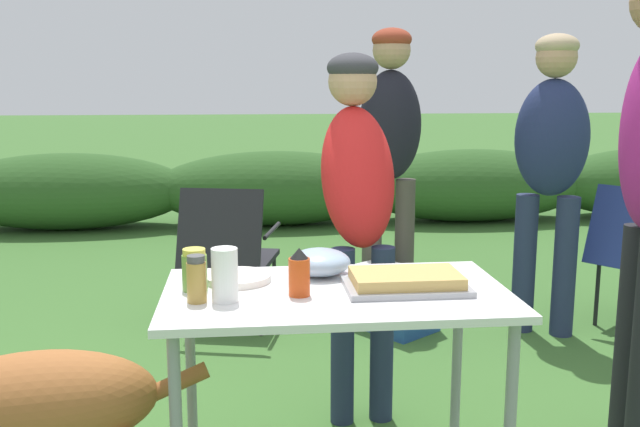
{
  "coord_description": "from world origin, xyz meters",
  "views": [
    {
      "loc": [
        -0.28,
        -2.18,
        1.39
      ],
      "look_at": [
        0.0,
        0.54,
        0.89
      ],
      "focal_mm": 40.0,
      "sensor_mm": 36.0,
      "label": 1
    }
  ],
  "objects_px": {
    "hot_sauce_bottle": "(299,273)",
    "standing_person_with_beanie": "(551,154)",
    "folding_table": "(336,313)",
    "mixing_bowl": "(320,262)",
    "cooler_box": "(391,299)",
    "standing_person_in_navy_coat": "(358,187)",
    "plate_stack": "(238,278)",
    "relish_jar": "(195,270)",
    "camp_chair_green_behind_table": "(228,249)",
    "spice_jar": "(196,279)",
    "standing_person_in_red_jacket": "(390,139)",
    "dog": "(11,413)",
    "food_tray": "(406,281)",
    "paper_cup_stack": "(225,275)"
  },
  "relations": [
    {
      "from": "mixing_bowl",
      "to": "cooler_box",
      "type": "height_order",
      "value": "mixing_bowl"
    },
    {
      "from": "folding_table",
      "to": "mixing_bowl",
      "type": "height_order",
      "value": "mixing_bowl"
    },
    {
      "from": "spice_jar",
      "to": "cooler_box",
      "type": "bearing_deg",
      "value": 61.38
    },
    {
      "from": "plate_stack",
      "to": "standing_person_in_navy_coat",
      "type": "xyz_separation_m",
      "value": [
        0.49,
        0.55,
        0.22
      ]
    },
    {
      "from": "standing_person_in_navy_coat",
      "to": "cooler_box",
      "type": "distance_m",
      "value": 1.34
    },
    {
      "from": "folding_table",
      "to": "dog",
      "type": "distance_m",
      "value": 1.0
    },
    {
      "from": "standing_person_with_beanie",
      "to": "plate_stack",
      "type": "bearing_deg",
      "value": -113.28
    },
    {
      "from": "mixing_bowl",
      "to": "paper_cup_stack",
      "type": "xyz_separation_m",
      "value": [
        -0.32,
        -0.27,
        0.04
      ]
    },
    {
      "from": "paper_cup_stack",
      "to": "standing_person_in_navy_coat",
      "type": "relative_size",
      "value": 0.11
    },
    {
      "from": "hot_sauce_bottle",
      "to": "standing_person_with_beanie",
      "type": "distance_m",
      "value": 2.17
    },
    {
      "from": "hot_sauce_bottle",
      "to": "camp_chair_green_behind_table",
      "type": "xyz_separation_m",
      "value": [
        -0.27,
        1.81,
        -0.34
      ]
    },
    {
      "from": "mixing_bowl",
      "to": "folding_table",
      "type": "bearing_deg",
      "value": -80.03
    },
    {
      "from": "plate_stack",
      "to": "folding_table",
      "type": "bearing_deg",
      "value": -23.62
    },
    {
      "from": "plate_stack",
      "to": "cooler_box",
      "type": "xyz_separation_m",
      "value": [
        0.85,
        1.56,
        -0.58
      ]
    },
    {
      "from": "mixing_bowl",
      "to": "camp_chair_green_behind_table",
      "type": "height_order",
      "value": "same"
    },
    {
      "from": "dog",
      "to": "camp_chair_green_behind_table",
      "type": "relative_size",
      "value": 1.3
    },
    {
      "from": "plate_stack",
      "to": "standing_person_in_navy_coat",
      "type": "distance_m",
      "value": 0.77
    },
    {
      "from": "cooler_box",
      "to": "paper_cup_stack",
      "type": "bearing_deg",
      "value": -63.06
    },
    {
      "from": "standing_person_in_navy_coat",
      "to": "plate_stack",
      "type": "bearing_deg",
      "value": -135.51
    },
    {
      "from": "food_tray",
      "to": "camp_chair_green_behind_table",
      "type": "bearing_deg",
      "value": 108.92
    },
    {
      "from": "dog",
      "to": "hot_sauce_bottle",
      "type": "bearing_deg",
      "value": -88.32
    },
    {
      "from": "food_tray",
      "to": "spice_jar",
      "type": "height_order",
      "value": "spice_jar"
    },
    {
      "from": "relish_jar",
      "to": "dog",
      "type": "xyz_separation_m",
      "value": [
        -0.51,
        -0.25,
        -0.34
      ]
    },
    {
      "from": "hot_sauce_bottle",
      "to": "standing_person_with_beanie",
      "type": "xyz_separation_m",
      "value": [
        1.49,
        1.57,
        0.2
      ]
    },
    {
      "from": "relish_jar",
      "to": "camp_chair_green_behind_table",
      "type": "relative_size",
      "value": 0.16
    },
    {
      "from": "folding_table",
      "to": "paper_cup_stack",
      "type": "xyz_separation_m",
      "value": [
        -0.35,
        -0.08,
        0.16
      ]
    },
    {
      "from": "plate_stack",
      "to": "relish_jar",
      "type": "relative_size",
      "value": 1.63
    },
    {
      "from": "hot_sauce_bottle",
      "to": "standing_person_in_navy_coat",
      "type": "bearing_deg",
      "value": 67.9
    },
    {
      "from": "spice_jar",
      "to": "dog",
      "type": "bearing_deg",
      "value": -166.44
    },
    {
      "from": "food_tray",
      "to": "plate_stack",
      "type": "bearing_deg",
      "value": 164.35
    },
    {
      "from": "folding_table",
      "to": "plate_stack",
      "type": "bearing_deg",
      "value": 156.38
    },
    {
      "from": "food_tray",
      "to": "spice_jar",
      "type": "relative_size",
      "value": 2.69
    },
    {
      "from": "hot_sauce_bottle",
      "to": "standing_person_in_navy_coat",
      "type": "distance_m",
      "value": 0.81
    },
    {
      "from": "mixing_bowl",
      "to": "standing_person_in_red_jacket",
      "type": "height_order",
      "value": "standing_person_in_red_jacket"
    },
    {
      "from": "folding_table",
      "to": "hot_sauce_bottle",
      "type": "height_order",
      "value": "hot_sauce_bottle"
    },
    {
      "from": "food_tray",
      "to": "standing_person_in_navy_coat",
      "type": "xyz_separation_m",
      "value": [
        -0.05,
        0.7,
        0.2
      ]
    },
    {
      "from": "plate_stack",
      "to": "standing_person_in_red_jacket",
      "type": "bearing_deg",
      "value": 64.8
    },
    {
      "from": "mixing_bowl",
      "to": "standing_person_in_red_jacket",
      "type": "relative_size",
      "value": 0.12
    },
    {
      "from": "standing_person_in_navy_coat",
      "to": "relish_jar",
      "type": "bearing_deg",
      "value": -138.18
    },
    {
      "from": "food_tray",
      "to": "cooler_box",
      "type": "relative_size",
      "value": 0.68
    },
    {
      "from": "relish_jar",
      "to": "camp_chair_green_behind_table",
      "type": "distance_m",
      "value": 1.75
    },
    {
      "from": "standing_person_in_navy_coat",
      "to": "camp_chair_green_behind_table",
      "type": "xyz_separation_m",
      "value": [
        -0.56,
        1.08,
        -0.5
      ]
    },
    {
      "from": "plate_stack",
      "to": "relish_jar",
      "type": "bearing_deg",
      "value": -146.55
    },
    {
      "from": "standing_person_with_beanie",
      "to": "camp_chair_green_behind_table",
      "type": "distance_m",
      "value": 1.85
    },
    {
      "from": "plate_stack",
      "to": "spice_jar",
      "type": "bearing_deg",
      "value": -119.18
    },
    {
      "from": "standing_person_in_navy_coat",
      "to": "standing_person_in_red_jacket",
      "type": "distance_m",
      "value": 1.43
    },
    {
      "from": "food_tray",
      "to": "mixing_bowl",
      "type": "bearing_deg",
      "value": 141.65
    },
    {
      "from": "hot_sauce_bottle",
      "to": "cooler_box",
      "type": "height_order",
      "value": "hot_sauce_bottle"
    },
    {
      "from": "folding_table",
      "to": "dog",
      "type": "xyz_separation_m",
      "value": [
        -0.96,
        -0.21,
        -0.19
      ]
    },
    {
      "from": "folding_table",
      "to": "cooler_box",
      "type": "xyz_separation_m",
      "value": [
        0.54,
        1.7,
        -0.49
      ]
    }
  ]
}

